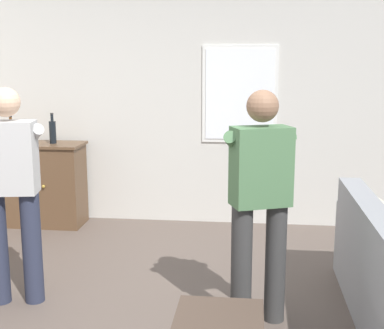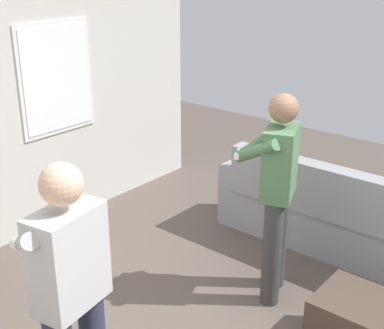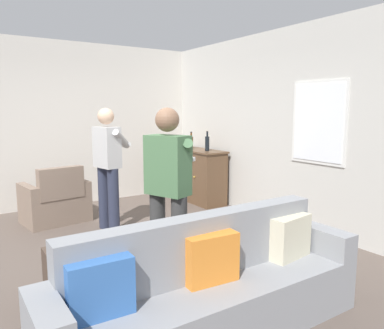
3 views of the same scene
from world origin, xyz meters
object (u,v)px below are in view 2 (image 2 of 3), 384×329
person_standing_left (70,294)px  person_standing_right (277,188)px  couch (342,220)px  ottoman (354,324)px

person_standing_left → person_standing_right: 1.88m
couch → person_standing_left: bearing=174.1°
person_standing_right → person_standing_left: bearing=176.2°
ottoman → person_standing_right: bearing=74.1°
couch → person_standing_left: 2.88m
ottoman → couch: bearing=28.8°
couch → person_standing_left: person_standing_left is taller
couch → person_standing_right: (-0.93, 0.17, 0.59)m
person_standing_left → person_standing_right: same height
ottoman → person_standing_left: bearing=150.6°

